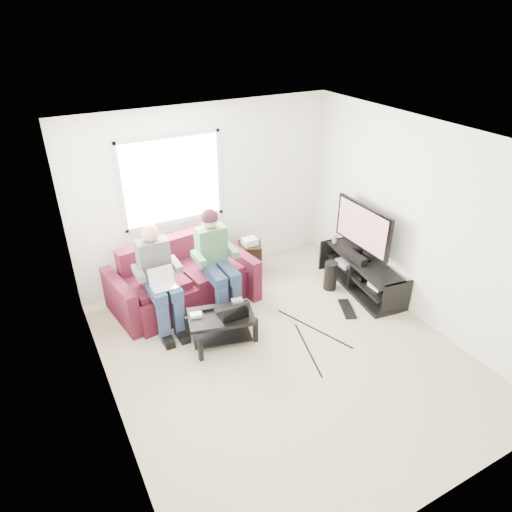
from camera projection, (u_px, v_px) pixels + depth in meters
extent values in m
plane|color=beige|center=(283.00, 352.00, 5.61)|extent=(4.50, 4.50, 0.00)
plane|color=white|center=(291.00, 143.00, 4.34)|extent=(4.50, 4.50, 0.00)
plane|color=white|center=(206.00, 194.00, 6.70)|extent=(4.50, 0.00, 4.50)
plane|color=white|center=(452.00, 399.00, 3.25)|extent=(4.50, 0.00, 4.50)
plane|color=white|center=(99.00, 313.00, 4.15)|extent=(0.00, 4.50, 4.50)
plane|color=white|center=(420.00, 224.00, 5.80)|extent=(0.00, 4.50, 4.50)
cube|color=white|center=(172.00, 180.00, 6.34)|extent=(1.40, 0.01, 1.20)
cube|color=silver|center=(172.00, 180.00, 6.33)|extent=(1.48, 0.04, 1.28)
cube|color=#4F1323|center=(184.00, 290.00, 6.42)|extent=(1.69, 1.06, 0.44)
cube|color=#4F1323|center=(172.00, 251.00, 6.49)|extent=(1.60, 0.43, 0.45)
cube|color=#4F1323|center=(121.00, 302.00, 6.01)|extent=(0.28, 0.96, 0.63)
cube|color=#4F1323|center=(239.00, 269.00, 6.73)|extent=(0.28, 0.96, 0.63)
cube|color=#4F1323|center=(155.00, 282.00, 6.11)|extent=(0.83, 0.82, 0.10)
cube|color=#4F1323|center=(209.00, 268.00, 6.43)|extent=(0.83, 0.82, 0.10)
cube|color=navy|center=(156.00, 292.00, 5.67)|extent=(0.16, 0.45, 0.14)
cube|color=navy|center=(172.00, 288.00, 5.75)|extent=(0.16, 0.45, 0.14)
cube|color=navy|center=(164.00, 322.00, 5.69)|extent=(0.13, 0.13, 0.54)
cube|color=navy|center=(179.00, 318.00, 5.78)|extent=(0.13, 0.13, 0.54)
cube|color=#57585C|center=(154.00, 260.00, 5.82)|extent=(0.40, 0.22, 0.55)
sphere|color=#DEA48A|center=(150.00, 233.00, 5.66)|extent=(0.22, 0.22, 0.22)
cube|color=navy|center=(215.00, 276.00, 6.00)|extent=(0.16, 0.45, 0.14)
cube|color=navy|center=(229.00, 273.00, 6.08)|extent=(0.16, 0.45, 0.14)
cube|color=navy|center=(222.00, 305.00, 6.03)|extent=(0.13, 0.13, 0.54)
cube|color=navy|center=(236.00, 301.00, 6.11)|extent=(0.13, 0.13, 0.54)
cube|color=#4E5050|center=(211.00, 246.00, 6.15)|extent=(0.40, 0.22, 0.55)
sphere|color=#DEA48A|center=(209.00, 220.00, 5.99)|extent=(0.22, 0.22, 0.22)
sphere|color=#311820|center=(209.00, 217.00, 5.97)|extent=(0.23, 0.23, 0.23)
cube|color=black|center=(221.00, 316.00, 5.63)|extent=(0.90, 0.68, 0.05)
cube|color=black|center=(222.00, 335.00, 5.77)|extent=(0.80, 0.58, 0.02)
cube|color=black|center=(201.00, 349.00, 5.41)|extent=(0.05, 0.05, 0.35)
cube|color=black|center=(256.00, 330.00, 5.71)|extent=(0.05, 0.05, 0.35)
cube|color=black|center=(188.00, 329.00, 5.74)|extent=(0.05, 0.05, 0.35)
cube|color=black|center=(240.00, 312.00, 6.04)|extent=(0.05, 0.05, 0.35)
cube|color=silver|center=(196.00, 315.00, 5.58)|extent=(0.16, 0.12, 0.04)
cube|color=black|center=(207.00, 308.00, 5.70)|extent=(0.16, 0.12, 0.04)
cube|color=gray|center=(237.00, 301.00, 5.84)|extent=(0.15, 0.11, 0.04)
cube|color=black|center=(363.00, 261.00, 6.63)|extent=(0.65, 1.53, 0.04)
cube|color=black|center=(362.00, 274.00, 6.74)|extent=(0.60, 1.47, 0.03)
cube|color=black|center=(360.00, 286.00, 6.85)|extent=(0.65, 1.53, 0.06)
cube|color=black|center=(396.00, 299.00, 6.19)|extent=(0.45, 0.10, 0.49)
cube|color=black|center=(332.00, 253.00, 7.30)|extent=(0.45, 0.10, 0.49)
cube|color=black|center=(359.00, 255.00, 6.69)|extent=(0.12, 0.40, 0.04)
cube|color=black|center=(360.00, 251.00, 6.65)|extent=(0.06, 0.06, 0.12)
cube|color=black|center=(363.00, 227.00, 6.46)|extent=(0.05, 1.10, 0.65)
cube|color=#D73282|center=(361.00, 227.00, 6.45)|extent=(0.01, 1.01, 0.58)
cube|color=black|center=(353.00, 256.00, 6.63)|extent=(0.12, 0.50, 0.10)
cylinder|color=#9F6E44|center=(335.00, 239.00, 7.06)|extent=(0.08, 0.08, 0.12)
cube|color=silver|center=(381.00, 284.00, 6.42)|extent=(0.30, 0.22, 0.06)
cube|color=gray|center=(349.00, 262.00, 6.95)|extent=(0.34, 0.26, 0.08)
cube|color=black|center=(364.00, 273.00, 6.68)|extent=(0.38, 0.30, 0.07)
cylinder|color=black|center=(331.00, 276.00, 6.75)|extent=(0.19, 0.19, 0.44)
cube|color=black|center=(347.00, 309.00, 6.38)|extent=(0.31, 0.48, 0.03)
cube|color=black|center=(250.00, 259.00, 7.13)|extent=(0.35, 0.35, 0.51)
cube|color=silver|center=(250.00, 241.00, 6.98)|extent=(0.22, 0.18, 0.10)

